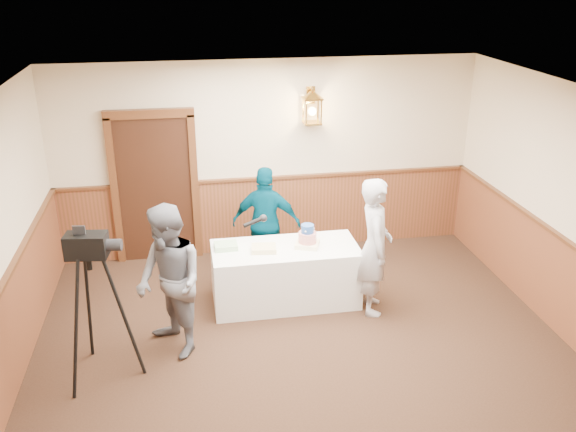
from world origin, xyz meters
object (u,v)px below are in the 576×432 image
(tiered_cake, at_px, (307,238))
(baker, at_px, (375,246))
(display_table, at_px, (285,274))
(sheet_cake_yellow, at_px, (264,249))
(interviewer, at_px, (170,282))
(tv_camera_rig, at_px, (96,315))
(sheet_cake_green, at_px, (226,246))
(assistant_p, at_px, (266,223))

(tiered_cake, xyz_separation_m, baker, (0.74, -0.37, -0.01))
(display_table, xyz_separation_m, sheet_cake_yellow, (-0.27, -0.05, 0.41))
(interviewer, height_order, tv_camera_rig, interviewer)
(sheet_cake_yellow, height_order, tv_camera_rig, tv_camera_rig)
(sheet_cake_green, distance_m, interviewer, 1.15)
(interviewer, relative_size, tv_camera_rig, 1.06)
(display_table, bearing_deg, sheet_cake_yellow, -169.51)
(sheet_cake_yellow, distance_m, tv_camera_rig, 2.16)
(sheet_cake_green, bearing_deg, baker, -14.99)
(interviewer, xyz_separation_m, assistant_p, (1.25, 1.56, -0.07))
(display_table, bearing_deg, baker, -20.02)
(sheet_cake_yellow, distance_m, sheet_cake_green, 0.47)
(sheet_cake_green, bearing_deg, assistant_p, 46.65)
(baker, distance_m, tv_camera_rig, 3.24)
(sheet_cake_green, bearing_deg, sheet_cake_yellow, -17.90)
(interviewer, bearing_deg, sheet_cake_yellow, 98.03)
(tiered_cake, bearing_deg, sheet_cake_yellow, -175.41)
(tiered_cake, bearing_deg, sheet_cake_green, 174.22)
(sheet_cake_green, distance_m, baker, 1.80)
(tv_camera_rig, bearing_deg, display_table, 35.82)
(baker, relative_size, tv_camera_rig, 1.07)
(sheet_cake_green, bearing_deg, tv_camera_rig, -138.16)
(assistant_p, height_order, tv_camera_rig, tv_camera_rig)
(display_table, relative_size, interviewer, 1.05)
(sheet_cake_yellow, relative_size, assistant_p, 0.19)
(baker, bearing_deg, sheet_cake_yellow, 85.90)
(display_table, distance_m, tiered_cake, 0.56)
(display_table, relative_size, sheet_cake_green, 6.48)
(display_table, xyz_separation_m, tiered_cake, (0.28, -0.01, 0.49))
(tiered_cake, bearing_deg, tv_camera_rig, -154.30)
(tiered_cake, distance_m, baker, 0.83)
(interviewer, bearing_deg, tv_camera_rig, -94.50)
(baker, height_order, tv_camera_rig, baker)
(sheet_cake_yellow, bearing_deg, assistant_p, 79.63)
(baker, xyz_separation_m, tv_camera_rig, (-3.14, -0.79, -0.13))
(baker, height_order, assistant_p, baker)
(baker, xyz_separation_m, assistant_p, (-1.15, 1.09, -0.08))
(display_table, height_order, sheet_cake_green, sheet_cake_green)
(tiered_cake, xyz_separation_m, tv_camera_rig, (-2.40, -1.15, -0.14))
(sheet_cake_yellow, height_order, assistant_p, assistant_p)
(baker, bearing_deg, tiered_cake, 73.72)
(tv_camera_rig, bearing_deg, sheet_cake_yellow, 38.12)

